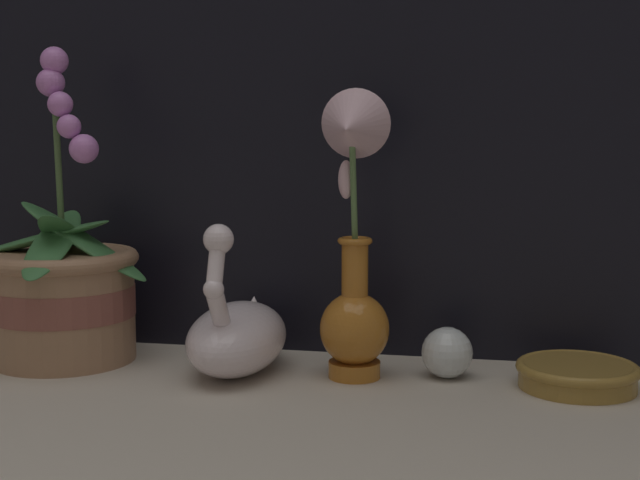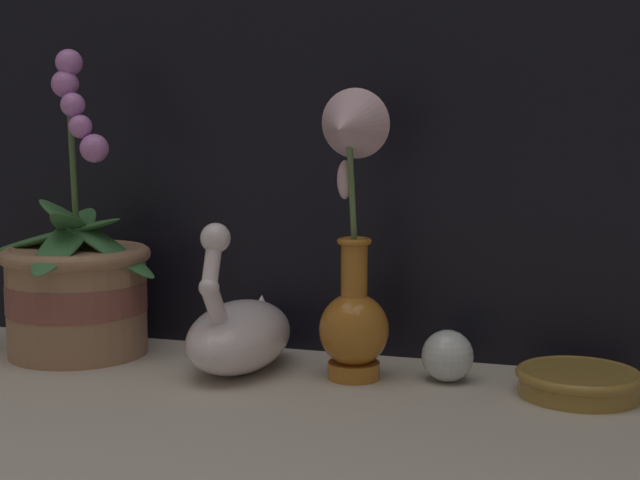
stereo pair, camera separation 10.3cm
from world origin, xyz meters
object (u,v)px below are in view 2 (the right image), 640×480
orchid_potted_plant (77,286)px  blue_vase (351,250)px  glass_sphere (447,356)px  swan_figurine (240,332)px  amber_dish (579,381)px

orchid_potted_plant → blue_vase: orchid_potted_plant is taller
glass_sphere → blue_vase: bearing=-163.0°
swan_figurine → amber_dish: swan_figurine is taller
blue_vase → amber_dish: bearing=4.1°
swan_figurine → amber_dish: size_ratio=1.48×
swan_figurine → blue_vase: 0.18m
swan_figurine → glass_sphere: (0.25, 0.02, -0.02)m
orchid_potted_plant → glass_sphere: 0.48m
glass_sphere → amber_dish: (0.15, -0.01, -0.01)m
orchid_potted_plant → amber_dish: orchid_potted_plant is taller
swan_figurine → blue_vase: (0.14, -0.01, 0.11)m
orchid_potted_plant → glass_sphere: size_ratio=6.47×
blue_vase → glass_sphere: blue_vase is taller
swan_figurine → blue_vase: bearing=-3.3°
glass_sphere → amber_dish: bearing=-5.7°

